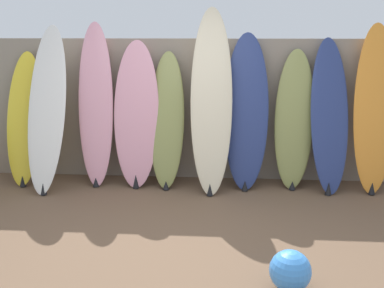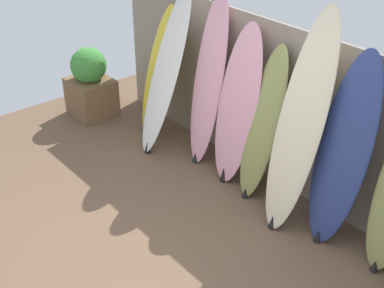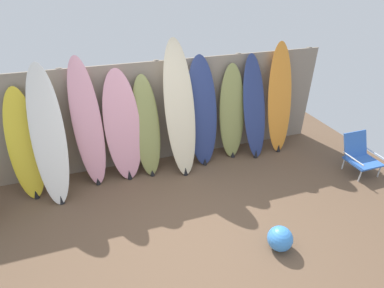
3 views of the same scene
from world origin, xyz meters
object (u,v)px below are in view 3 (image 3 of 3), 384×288
(surfboard_olive_7, at_px, (232,113))
(beach_chair, at_px, (359,154))
(surfboard_yellow_0, at_px, (25,146))
(surfboard_pink_2, at_px, (88,125))
(surfboard_white_1, at_px, (48,137))
(beach_ball, at_px, (280,239))
(surfboard_navy_6, at_px, (202,113))
(surfboard_olive_4, at_px, (147,128))
(surfboard_navy_8, at_px, (254,108))
(surfboard_pink_3, at_px, (123,128))
(surfboard_cream_5, at_px, (180,111))
(surfboard_orange_9, at_px, (280,100))

(surfboard_olive_7, height_order, beach_chair, surfboard_olive_7)
(surfboard_yellow_0, xyz_separation_m, surfboard_pink_2, (0.91, 0.03, 0.18))
(surfboard_white_1, distance_m, beach_ball, 3.42)
(surfboard_navy_6, height_order, surfboard_olive_7, surfboard_navy_6)
(surfboard_olive_4, distance_m, surfboard_navy_8, 1.94)
(surfboard_white_1, distance_m, surfboard_olive_4, 1.45)
(surfboard_pink_3, xyz_separation_m, beach_chair, (3.79, -1.13, -0.56))
(surfboard_yellow_0, distance_m, surfboard_white_1, 0.43)
(surfboard_white_1, xyz_separation_m, surfboard_pink_3, (1.05, 0.16, -0.09))
(surfboard_pink_3, distance_m, surfboard_navy_8, 2.32)
(surfboard_pink_3, bearing_deg, surfboard_yellow_0, 179.83)
(surfboard_white_1, relative_size, surfboard_olive_7, 1.17)
(surfboard_olive_4, xyz_separation_m, surfboard_navy_8, (1.94, -0.01, 0.08))
(surfboard_cream_5, height_order, surfboard_navy_6, surfboard_cream_5)
(surfboard_pink_2, distance_m, surfboard_navy_8, 2.83)
(surfboard_pink_3, height_order, beach_ball, surfboard_pink_3)
(surfboard_yellow_0, relative_size, surfboard_olive_4, 0.99)
(surfboard_pink_2, relative_size, beach_ball, 6.37)
(surfboard_cream_5, height_order, beach_ball, surfboard_cream_5)
(surfboard_cream_5, distance_m, beach_chair, 3.14)
(surfboard_pink_3, relative_size, surfboard_cream_5, 0.82)
(surfboard_olive_7, bearing_deg, surfboard_olive_4, -177.64)
(surfboard_cream_5, bearing_deg, surfboard_yellow_0, 177.69)
(surfboard_pink_3, height_order, surfboard_navy_6, surfboard_navy_6)
(surfboard_white_1, bearing_deg, surfboard_navy_8, 2.54)
(surfboard_navy_6, distance_m, surfboard_olive_7, 0.59)
(surfboard_orange_9, height_order, beach_chair, surfboard_orange_9)
(surfboard_cream_5, bearing_deg, surfboard_orange_9, 3.20)
(surfboard_white_1, relative_size, surfboard_orange_9, 0.99)
(surfboard_olive_7, height_order, surfboard_orange_9, surfboard_orange_9)
(surfboard_navy_6, xyz_separation_m, surfboard_olive_7, (0.58, 0.04, -0.09))
(surfboard_yellow_0, xyz_separation_m, surfboard_white_1, (0.37, -0.16, 0.16))
(surfboard_yellow_0, relative_size, beach_ball, 5.24)
(surfboard_olive_4, relative_size, surfboard_navy_8, 0.91)
(surfboard_olive_7, distance_m, beach_chair, 2.28)
(surfboard_pink_3, distance_m, surfboard_olive_7, 1.92)
(surfboard_pink_2, xyz_separation_m, beach_ball, (2.08, -2.23, -0.84))
(surfboard_cream_5, bearing_deg, surfboard_white_1, -178.05)
(surfboard_cream_5, bearing_deg, surfboard_pink_2, 174.94)
(surfboard_pink_3, height_order, surfboard_olive_4, surfboard_pink_3)
(surfboard_cream_5, bearing_deg, beach_ball, -72.81)
(surfboard_olive_7, bearing_deg, surfboard_white_1, -175.67)
(surfboard_pink_2, xyz_separation_m, surfboard_olive_4, (0.89, -0.03, -0.17))
(surfboard_olive_4, height_order, surfboard_olive_7, surfboard_olive_7)
(surfboard_navy_8, xyz_separation_m, beach_ball, (-0.75, -2.19, -0.74))
(surfboard_navy_8, bearing_deg, beach_chair, -37.41)
(surfboard_navy_8, distance_m, beach_chair, 1.93)
(surfboard_pink_2, xyz_separation_m, surfboard_navy_6, (1.85, -0.01, -0.06))
(surfboard_orange_9, xyz_separation_m, beach_ball, (-1.27, -2.22, -0.83))
(surfboard_pink_2, relative_size, beach_chair, 3.10)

